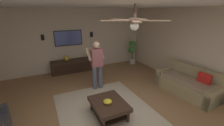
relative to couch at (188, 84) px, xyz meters
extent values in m
plane|color=olive|center=(-0.01, 2.71, -0.32)|extent=(9.02, 9.02, 0.00)
cube|color=#C6B299|center=(3.80, 2.71, 1.02)|extent=(0.10, 6.62, 2.68)
cube|color=beige|center=(-0.01, -0.55, 1.02)|extent=(7.71, 0.10, 2.68)
cube|color=white|center=(-0.01, 2.71, 2.41)|extent=(7.71, 6.62, 0.10)
cube|color=tan|center=(0.26, 2.77, -0.31)|extent=(2.87, 2.38, 0.01)
cube|color=#93845B|center=(0.00, 0.05, -0.11)|extent=(1.96, 0.98, 0.42)
cube|color=#93845B|center=(0.03, -0.29, 0.33)|extent=(1.91, 0.34, 0.45)
cube|color=#93845B|center=(0.86, 0.11, -0.03)|extent=(0.24, 0.85, 0.58)
cube|color=#93845B|center=(-0.86, -0.02, -0.03)|extent=(0.24, 0.85, 0.58)
cube|color=#8E765F|center=(0.00, 0.12, 0.16)|extent=(1.54, 0.71, 0.12)
cube|color=red|center=(-0.42, -0.09, 0.32)|extent=(0.37, 0.14, 0.36)
cube|color=#332116|center=(0.06, 2.77, 0.03)|extent=(1.00, 0.80, 0.10)
cylinder|color=#332116|center=(0.48, 2.45, -0.17)|extent=(0.07, 0.07, 0.30)
cylinder|color=#332116|center=(0.48, 3.09, -0.17)|extent=(0.07, 0.07, 0.30)
cylinder|color=#332116|center=(-0.36, 2.45, -0.17)|extent=(0.07, 0.07, 0.30)
cylinder|color=#332116|center=(-0.36, 3.09, -0.17)|extent=(0.07, 0.07, 0.30)
cube|color=black|center=(0.06, 2.77, -0.22)|extent=(0.88, 0.68, 0.03)
cube|color=#332116|center=(3.47, 2.99, -0.04)|extent=(0.44, 1.70, 0.55)
cube|color=black|center=(3.24, 2.99, -0.04)|extent=(0.01, 1.56, 0.39)
cube|color=black|center=(3.71, 2.99, 1.14)|extent=(0.05, 1.15, 0.65)
cube|color=#465292|center=(3.68, 2.99, 1.14)|extent=(0.01, 1.09, 0.59)
cylinder|color=#4C5166|center=(1.55, 2.41, 0.09)|extent=(0.14, 0.14, 0.82)
cylinder|color=#4C5166|center=(1.56, 2.61, 0.09)|extent=(0.14, 0.14, 0.82)
cube|color=#8C4C4C|center=(1.56, 2.51, 0.79)|extent=(0.22, 0.36, 0.58)
sphere|color=tan|center=(1.56, 2.51, 1.21)|extent=(0.22, 0.22, 0.22)
cylinder|color=tan|center=(1.73, 2.29, 0.88)|extent=(0.48, 0.09, 0.37)
cylinder|color=tan|center=(1.74, 2.73, 0.88)|extent=(0.48, 0.09, 0.37)
cube|color=white|center=(1.94, 2.51, 0.78)|extent=(0.04, 0.05, 0.16)
cylinder|color=#B7B2A8|center=(3.30, -0.05, -0.19)|extent=(0.30, 0.30, 0.26)
cylinder|color=brown|center=(3.30, -0.05, 0.15)|extent=(0.04, 0.04, 0.42)
sphere|color=#3D7F38|center=(3.28, 0.04, 0.40)|extent=(0.34, 0.34, 0.34)
sphere|color=#3D7F38|center=(3.23, -0.04, 0.70)|extent=(0.21, 0.21, 0.21)
sphere|color=#3D7F38|center=(3.38, 0.00, 0.71)|extent=(0.26, 0.26, 0.26)
ellipsoid|color=gold|center=(0.03, 2.82, 0.13)|extent=(0.21, 0.21, 0.10)
cube|color=white|center=(0.06, 2.81, 0.09)|extent=(0.15, 0.12, 0.02)
sphere|color=gold|center=(3.44, 3.18, 0.34)|extent=(0.22, 0.22, 0.22)
cube|color=black|center=(3.72, 1.95, 1.23)|extent=(0.06, 0.12, 0.22)
cube|color=black|center=(3.72, 3.98, 1.24)|extent=(0.06, 0.12, 0.22)
cylinder|color=#4C3828|center=(-0.58, 2.55, 2.20)|extent=(0.04, 0.04, 0.28)
cylinder|color=#4C3828|center=(-0.58, 2.55, 2.06)|extent=(0.20, 0.20, 0.08)
sphere|color=silver|center=(-0.58, 2.55, 1.96)|extent=(0.16, 0.16, 0.16)
cube|color=brown|center=(-0.27, 2.63, 2.06)|extent=(0.57, 0.26, 0.02)
cube|color=brown|center=(-0.49, 2.86, 2.06)|extent=(0.27, 0.57, 0.02)
cube|color=brown|center=(-0.86, 2.71, 2.06)|extent=(0.55, 0.38, 0.02)
cube|color=brown|center=(-0.79, 2.30, 2.06)|extent=(0.45, 0.51, 0.02)
cube|color=brown|center=(-0.39, 2.29, 2.06)|extent=(0.42, 0.53, 0.02)
camera|label=1|loc=(-2.90, 4.12, 2.21)|focal=24.35mm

